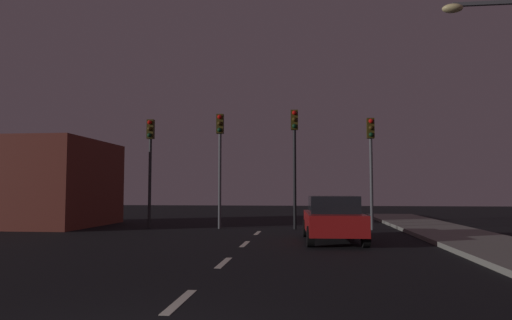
# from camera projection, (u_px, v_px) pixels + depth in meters

# --- Properties ---
(ground_plane) EXTENTS (80.00, 80.00, 0.00)m
(ground_plane) POSITION_uv_depth(u_px,v_px,m) (228.00, 259.00, 11.40)
(ground_plane) COLOR black
(lane_stripe_second) EXTENTS (0.16, 1.60, 0.01)m
(lane_stripe_second) POSITION_uv_depth(u_px,v_px,m) (180.00, 301.00, 7.03)
(lane_stripe_second) COLOR silver
(lane_stripe_second) RESTS_ON ground_plane
(lane_stripe_third) EXTENTS (0.16, 1.60, 0.01)m
(lane_stripe_third) POSITION_uv_depth(u_px,v_px,m) (224.00, 263.00, 10.80)
(lane_stripe_third) COLOR silver
(lane_stripe_third) RESTS_ON ground_plane
(lane_stripe_fourth) EXTENTS (0.16, 1.60, 0.01)m
(lane_stripe_fourth) POSITION_uv_depth(u_px,v_px,m) (245.00, 244.00, 14.57)
(lane_stripe_fourth) COLOR silver
(lane_stripe_fourth) RESTS_ON ground_plane
(lane_stripe_fifth) EXTENTS (0.16, 1.60, 0.01)m
(lane_stripe_fifth) POSITION_uv_depth(u_px,v_px,m) (257.00, 233.00, 18.34)
(lane_stripe_fifth) COLOR silver
(lane_stripe_fifth) RESTS_ON ground_plane
(traffic_signal_far_left) EXTENTS (0.32, 0.38, 5.04)m
(traffic_signal_far_left) POSITION_uv_depth(u_px,v_px,m) (150.00, 152.00, 20.99)
(traffic_signal_far_left) COLOR #2D2D30
(traffic_signal_far_left) RESTS_ON ground_plane
(traffic_signal_center_left) EXTENTS (0.32, 0.38, 5.23)m
(traffic_signal_center_left) POSITION_uv_depth(u_px,v_px,m) (220.00, 148.00, 20.64)
(traffic_signal_center_left) COLOR #4C4C51
(traffic_signal_center_left) RESTS_ON ground_plane
(traffic_signal_center_right) EXTENTS (0.32, 0.38, 5.36)m
(traffic_signal_center_right) POSITION_uv_depth(u_px,v_px,m) (295.00, 146.00, 20.27)
(traffic_signal_center_right) COLOR black
(traffic_signal_center_right) RESTS_ON ground_plane
(traffic_signal_far_right) EXTENTS (0.32, 0.38, 4.92)m
(traffic_signal_far_right) POSITION_uv_depth(u_px,v_px,m) (371.00, 151.00, 19.88)
(traffic_signal_far_right) COLOR #4C4C51
(traffic_signal_far_right) RESTS_ON ground_plane
(car_stopped_ahead) EXTENTS (2.04, 4.24, 1.54)m
(car_stopped_ahead) POSITION_uv_depth(u_px,v_px,m) (333.00, 219.00, 15.25)
(car_stopped_ahead) COLOR #B21919
(car_stopped_ahead) RESTS_ON ground_plane
(street_lamp_right) EXTENTS (2.15, 0.36, 6.94)m
(street_lamp_right) POSITION_uv_depth(u_px,v_px,m) (511.00, 98.00, 12.09)
(street_lamp_right) COLOR black
(street_lamp_right) RESTS_ON ground_plane
(storefront_left) EXTENTS (5.23, 6.05, 4.16)m
(storefront_left) POSITION_uv_depth(u_px,v_px,m) (48.00, 183.00, 22.13)
(storefront_left) COLOR maroon
(storefront_left) RESTS_ON ground_plane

